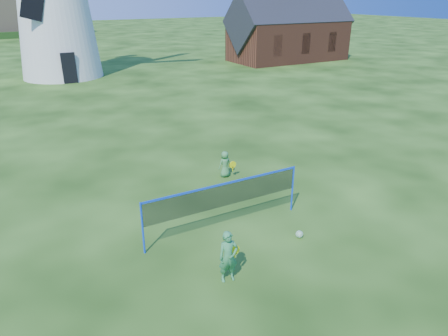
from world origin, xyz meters
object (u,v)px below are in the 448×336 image
Objects in this scene: badminton_net at (224,196)px; player_boy at (225,164)px; play_ball at (299,234)px; player_girl at (228,257)px; chapel at (289,31)px.

player_boy is (1.91, 3.40, -0.63)m from badminton_net.
badminton_net reaches higher than play_ball.
badminton_net is 3.95m from player_boy.
badminton_net is 3.73× the size of player_girl.
player_boy is at bearing -131.51° from chapel.
badminton_net reaches higher than player_boy.
badminton_net is 2.45m from play_ball.
play_ball is (1.69, -1.44, -1.03)m from badminton_net.
chapel is at bearing 53.46° from play_ball.
badminton_net is at bearing 57.57° from player_boy.
play_ball is (-20.84, -28.13, -2.85)m from chapel.
player_boy is 4.86m from play_ball.
chapel reaches higher than play_ball.
player_girl is 6.25m from player_boy.
player_girl is at bearing -129.34° from chapel.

